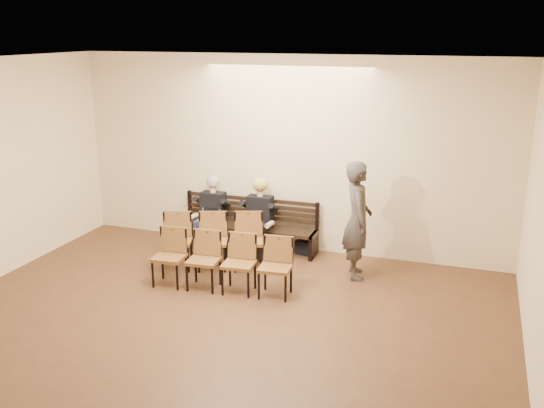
{
  "coord_description": "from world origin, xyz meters",
  "views": [
    {
      "loc": [
        3.22,
        -5.14,
        3.91
      ],
      "look_at": [
        0.04,
        4.05,
        1.09
      ],
      "focal_mm": 40.0,
      "sensor_mm": 36.0,
      "label": 1
    }
  ],
  "objects_px": {
    "bench": "(247,237)",
    "chair_row_front": "(221,263)",
    "water_bottle": "(259,229)",
    "passerby": "(358,211)",
    "chair_row_back": "(212,242)",
    "laptop": "(208,220)",
    "seated_woman": "(258,219)",
    "bag": "(306,247)",
    "seated_man": "(211,213)"
  },
  "relations": [
    {
      "from": "bench",
      "to": "passerby",
      "type": "relative_size",
      "value": 1.17
    },
    {
      "from": "seated_woman",
      "to": "chair_row_back",
      "type": "relative_size",
      "value": 0.76
    },
    {
      "from": "bag",
      "to": "chair_row_front",
      "type": "bearing_deg",
      "value": -112.5
    },
    {
      "from": "laptop",
      "to": "passerby",
      "type": "height_order",
      "value": "passerby"
    },
    {
      "from": "seated_man",
      "to": "chair_row_front",
      "type": "height_order",
      "value": "seated_man"
    },
    {
      "from": "chair_row_back",
      "to": "bag",
      "type": "bearing_deg",
      "value": 22.37
    },
    {
      "from": "bench",
      "to": "water_bottle",
      "type": "height_order",
      "value": "water_bottle"
    },
    {
      "from": "bag",
      "to": "passerby",
      "type": "relative_size",
      "value": 0.15
    },
    {
      "from": "water_bottle",
      "to": "passerby",
      "type": "relative_size",
      "value": 0.09
    },
    {
      "from": "laptop",
      "to": "passerby",
      "type": "relative_size",
      "value": 0.15
    },
    {
      "from": "seated_man",
      "to": "chair_row_front",
      "type": "relative_size",
      "value": 0.6
    },
    {
      "from": "bench",
      "to": "chair_row_front",
      "type": "distance_m",
      "value": 1.87
    },
    {
      "from": "bag",
      "to": "chair_row_front",
      "type": "height_order",
      "value": "chair_row_front"
    },
    {
      "from": "laptop",
      "to": "water_bottle",
      "type": "relative_size",
      "value": 1.64
    },
    {
      "from": "bench",
      "to": "bag",
      "type": "height_order",
      "value": "bench"
    },
    {
      "from": "bench",
      "to": "passerby",
      "type": "distance_m",
      "value": 2.39
    },
    {
      "from": "seated_woman",
      "to": "water_bottle",
      "type": "xyz_separation_m",
      "value": [
        0.13,
        -0.29,
        -0.09
      ]
    },
    {
      "from": "water_bottle",
      "to": "chair_row_back",
      "type": "xyz_separation_m",
      "value": [
        -0.6,
        -0.66,
        -0.08
      ]
    },
    {
      "from": "seated_woman",
      "to": "bag",
      "type": "height_order",
      "value": "seated_woman"
    },
    {
      "from": "passerby",
      "to": "chair_row_back",
      "type": "distance_m",
      "value": 2.48
    },
    {
      "from": "seated_man",
      "to": "water_bottle",
      "type": "relative_size",
      "value": 6.31
    },
    {
      "from": "water_bottle",
      "to": "passerby",
      "type": "height_order",
      "value": "passerby"
    },
    {
      "from": "water_bottle",
      "to": "chair_row_back",
      "type": "distance_m",
      "value": 0.89
    },
    {
      "from": "seated_woman",
      "to": "passerby",
      "type": "bearing_deg",
      "value": -14.32
    },
    {
      "from": "seated_man",
      "to": "laptop",
      "type": "xyz_separation_m",
      "value": [
        0.01,
        -0.18,
        -0.08
      ]
    },
    {
      "from": "seated_man",
      "to": "seated_woman",
      "type": "distance_m",
      "value": 0.92
    },
    {
      "from": "seated_woman",
      "to": "chair_row_front",
      "type": "relative_size",
      "value": 0.59
    },
    {
      "from": "chair_row_back",
      "to": "laptop",
      "type": "bearing_deg",
      "value": 100.08
    },
    {
      "from": "bench",
      "to": "chair_row_front",
      "type": "xyz_separation_m",
      "value": [
        0.28,
        -1.84,
        0.23
      ]
    },
    {
      "from": "seated_man",
      "to": "bag",
      "type": "height_order",
      "value": "seated_man"
    },
    {
      "from": "water_bottle",
      "to": "seated_man",
      "type": "bearing_deg",
      "value": 164.69
    },
    {
      "from": "seated_woman",
      "to": "chair_row_front",
      "type": "distance_m",
      "value": 1.73
    },
    {
      "from": "seated_man",
      "to": "water_bottle",
      "type": "bearing_deg",
      "value": -15.31
    },
    {
      "from": "seated_man",
      "to": "laptop",
      "type": "relative_size",
      "value": 3.86
    },
    {
      "from": "chair_row_back",
      "to": "passerby",
      "type": "bearing_deg",
      "value": -8.32
    },
    {
      "from": "seated_man",
      "to": "laptop",
      "type": "distance_m",
      "value": 0.2
    },
    {
      "from": "seated_man",
      "to": "chair_row_back",
      "type": "distance_m",
      "value": 1.06
    },
    {
      "from": "laptop",
      "to": "water_bottle",
      "type": "bearing_deg",
      "value": -14.97
    },
    {
      "from": "bag",
      "to": "chair_row_back",
      "type": "distance_m",
      "value": 1.78
    },
    {
      "from": "laptop",
      "to": "chair_row_back",
      "type": "height_order",
      "value": "chair_row_back"
    },
    {
      "from": "bag",
      "to": "chair_row_back",
      "type": "relative_size",
      "value": 0.2
    },
    {
      "from": "bench",
      "to": "seated_man",
      "type": "xyz_separation_m",
      "value": [
        -0.66,
        -0.12,
        0.43
      ]
    },
    {
      "from": "bench",
      "to": "laptop",
      "type": "xyz_separation_m",
      "value": [
        -0.65,
        -0.3,
        0.35
      ]
    },
    {
      "from": "bench",
      "to": "chair_row_back",
      "type": "bearing_deg",
      "value": -101.48
    },
    {
      "from": "seated_woman",
      "to": "bag",
      "type": "distance_m",
      "value": 1.0
    },
    {
      "from": "water_bottle",
      "to": "chair_row_back",
      "type": "relative_size",
      "value": 0.12
    },
    {
      "from": "seated_woman",
      "to": "chair_row_back",
      "type": "height_order",
      "value": "seated_woman"
    },
    {
      "from": "seated_woman",
      "to": "laptop",
      "type": "xyz_separation_m",
      "value": [
        -0.9,
        -0.18,
        -0.07
      ]
    },
    {
      "from": "seated_woman",
      "to": "passerby",
      "type": "relative_size",
      "value": 0.59
    },
    {
      "from": "water_bottle",
      "to": "chair_row_front",
      "type": "relative_size",
      "value": 0.09
    }
  ]
}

